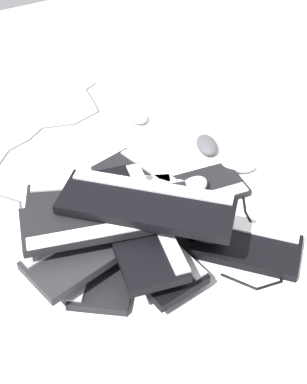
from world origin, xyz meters
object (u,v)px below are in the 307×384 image
(keyboard_9, at_px, (147,204))
(mouse_3, at_px, (157,187))
(mouse_6, at_px, (207,145))
(keyboard_2, at_px, (102,198))
(keyboard_0, at_px, (174,197))
(keyboard_7, at_px, (136,222))
(keyboard_1, at_px, (157,193))
(mouse_2, at_px, (136,115))
(keyboard_6, at_px, (106,237))
(mouse_1, at_px, (101,197))
(mouse_0, at_px, (238,165))
(keyboard_4, at_px, (218,239))
(keyboard_5, at_px, (135,240))
(keyboard_8, at_px, (110,218))
(mouse_5, at_px, (193,187))
(mouse_7, at_px, (206,233))
(mouse_4, at_px, (172,190))
(keyboard_3, at_px, (111,243))

(keyboard_9, distance_m, mouse_3, 0.23)
(keyboard_9, bearing_deg, mouse_6, 35.80)
(keyboard_2, height_order, mouse_3, mouse_3)
(keyboard_0, relative_size, keyboard_7, 0.99)
(keyboard_1, bearing_deg, mouse_2, 69.67)
(keyboard_6, relative_size, mouse_6, 4.20)
(keyboard_0, distance_m, keyboard_9, 0.26)
(keyboard_7, bearing_deg, mouse_1, 92.88)
(mouse_0, xyz_separation_m, mouse_2, (-0.14, 0.41, 0.00))
(keyboard_4, distance_m, keyboard_9, 0.25)
(keyboard_5, height_order, mouse_0, keyboard_5)
(keyboard_2, height_order, keyboard_5, keyboard_5)
(keyboard_8, bearing_deg, keyboard_6, -172.41)
(mouse_1, height_order, mouse_3, same)
(mouse_2, bearing_deg, mouse_6, 21.25)
(mouse_2, xyz_separation_m, mouse_5, (-0.06, -0.45, 0.03))
(keyboard_5, height_order, mouse_6, keyboard_5)
(keyboard_4, bearing_deg, mouse_5, 79.09)
(mouse_2, relative_size, mouse_5, 1.00)
(mouse_7, bearing_deg, keyboard_9, 16.74)
(keyboard_8, relative_size, mouse_4, 4.22)
(keyboard_1, relative_size, keyboard_3, 1.05)
(keyboard_0, distance_m, mouse_2, 0.44)
(keyboard_2, height_order, mouse_1, mouse_1)
(keyboard_2, height_order, keyboard_7, keyboard_7)
(mouse_6, height_order, mouse_7, mouse_7)
(mouse_2, bearing_deg, keyboard_9, -27.94)
(keyboard_3, distance_m, mouse_2, 0.61)
(keyboard_1, height_order, mouse_2, mouse_2)
(keyboard_8, relative_size, keyboard_9, 1.11)
(keyboard_7, distance_m, mouse_6, 0.50)
(keyboard_0, distance_m, keyboard_3, 0.26)
(keyboard_3, distance_m, keyboard_7, 0.11)
(mouse_1, bearing_deg, keyboard_0, -111.11)
(keyboard_8, relative_size, mouse_0, 4.22)
(keyboard_6, height_order, mouse_3, keyboard_6)
(keyboard_9, distance_m, mouse_1, 0.23)
(mouse_1, bearing_deg, keyboard_5, 179.73)
(keyboard_6, xyz_separation_m, keyboard_7, (0.08, -0.02, 0.03))
(mouse_0, bearing_deg, keyboard_0, -138.23)
(keyboard_0, distance_m, mouse_1, 0.22)
(keyboard_8, xyz_separation_m, mouse_1, (0.05, 0.17, -0.08))
(mouse_0, bearing_deg, mouse_3, -144.19)
(mouse_5, relative_size, mouse_7, 1.00)
(keyboard_4, distance_m, mouse_7, 0.05)
(mouse_4, xyz_separation_m, mouse_7, (-0.01, -0.19, 0.00))
(mouse_1, relative_size, mouse_6, 1.00)
(mouse_1, height_order, mouse_6, mouse_1)
(keyboard_1, xyz_separation_m, mouse_6, (0.26, 0.11, 0.01))
(keyboard_4, bearing_deg, keyboard_2, 122.95)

